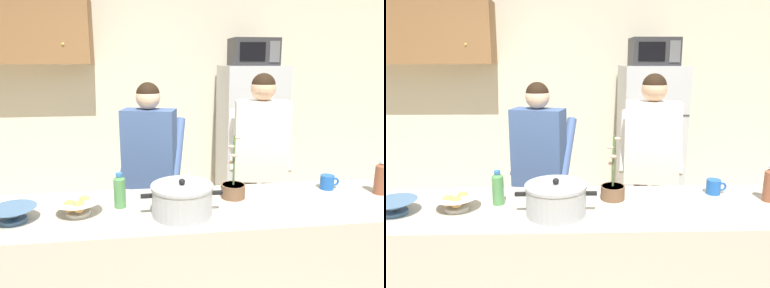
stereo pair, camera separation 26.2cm
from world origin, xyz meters
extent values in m
cube|color=beige|center=(0.00, 2.30, 1.30)|extent=(6.00, 0.12, 2.60)
cube|color=olive|center=(-1.60, 2.07, 2.05)|extent=(1.47, 0.34, 0.65)
sphere|color=gold|center=(-1.12, 1.90, 1.92)|extent=(0.03, 0.03, 0.03)
cube|color=#BCB7A8|center=(0.00, 0.00, 0.46)|extent=(2.50, 0.68, 0.92)
cube|color=#B7BABF|center=(0.82, 1.85, 0.85)|extent=(0.64, 0.64, 1.70)
cube|color=#333333|center=(0.82, 1.53, 1.23)|extent=(0.63, 0.01, 0.01)
cylinder|color=#B2B2B7|center=(0.99, 1.50, 0.77)|extent=(0.02, 0.02, 0.77)
cube|color=#2D2D30|center=(0.82, 1.83, 1.84)|extent=(0.48, 0.36, 0.28)
cube|color=black|center=(0.76, 1.65, 1.84)|extent=(0.26, 0.01, 0.18)
cube|color=#59595B|center=(0.99, 1.65, 1.84)|extent=(0.11, 0.01, 0.21)
cylinder|color=#726656|center=(-0.24, 0.77, 0.39)|extent=(0.11, 0.11, 0.78)
cylinder|color=#726656|center=(-0.37, 0.81, 0.39)|extent=(0.11, 0.11, 0.78)
cube|color=#3F598C|center=(-0.30, 0.79, 1.09)|extent=(0.44, 0.30, 0.62)
sphere|color=beige|center=(-0.30, 0.79, 1.49)|extent=(0.19, 0.19, 0.19)
sphere|color=black|center=(-0.30, 0.79, 1.51)|extent=(0.18, 0.18, 0.18)
cylinder|color=#3F598C|center=(-0.08, 0.85, 1.07)|extent=(0.18, 0.37, 0.47)
cylinder|color=#3F598C|center=(-0.47, 0.96, 1.07)|extent=(0.18, 0.37, 0.47)
cylinder|color=#726656|center=(0.66, 0.75, 0.40)|extent=(0.11, 0.11, 0.81)
cylinder|color=#726656|center=(0.52, 0.78, 0.40)|extent=(0.11, 0.11, 0.81)
cube|color=white|center=(0.59, 0.76, 1.13)|extent=(0.45, 0.27, 0.64)
sphere|color=#D8A884|center=(0.59, 0.76, 1.55)|extent=(0.20, 0.20, 0.20)
sphere|color=black|center=(0.59, 0.76, 1.57)|extent=(0.19, 0.19, 0.19)
cylinder|color=white|center=(0.82, 0.84, 1.11)|extent=(0.15, 0.39, 0.49)
cylinder|color=white|center=(0.40, 0.92, 1.11)|extent=(0.15, 0.39, 0.49)
cylinder|color=#ADAFB5|center=(-0.14, -0.10, 1.00)|extent=(0.34, 0.34, 0.16)
cylinder|color=#ADAFB5|center=(-0.14, -0.10, 1.08)|extent=(0.35, 0.35, 0.02)
sphere|color=black|center=(-0.14, -0.10, 1.11)|extent=(0.04, 0.04, 0.04)
cube|color=black|center=(-0.34, -0.10, 1.04)|extent=(0.06, 0.02, 0.02)
cube|color=black|center=(0.06, -0.10, 1.04)|extent=(0.06, 0.02, 0.02)
cylinder|color=#1E59B2|center=(0.86, 0.18, 0.97)|extent=(0.09, 0.09, 0.10)
torus|color=#1E59B2|center=(0.92, 0.18, 0.97)|extent=(0.06, 0.01, 0.06)
cylinder|color=white|center=(-0.72, -0.03, 0.93)|extent=(0.14, 0.14, 0.02)
cone|color=white|center=(-0.72, -0.03, 0.97)|extent=(0.26, 0.26, 0.06)
sphere|color=tan|center=(-0.76, -0.05, 0.98)|extent=(0.07, 0.07, 0.07)
sphere|color=tan|center=(-0.68, 0.00, 0.98)|extent=(0.07, 0.07, 0.07)
sphere|color=tan|center=(-0.70, -0.07, 0.98)|extent=(0.07, 0.07, 0.07)
cylinder|color=#4C7299|center=(-1.04, -0.08, 0.93)|extent=(0.13, 0.13, 0.02)
cone|color=#4C7299|center=(-1.04, -0.08, 0.97)|extent=(0.25, 0.25, 0.06)
cylinder|color=brown|center=(1.16, 0.05, 1.01)|extent=(0.08, 0.08, 0.18)
cylinder|color=#4C8C4C|center=(-0.49, 0.05, 1.01)|extent=(0.07, 0.07, 0.17)
cone|color=#4C8C4C|center=(-0.49, 0.05, 1.11)|extent=(0.07, 0.07, 0.03)
cylinder|color=#3372BF|center=(-0.49, 0.05, 1.12)|extent=(0.04, 0.04, 0.02)
cylinder|color=brown|center=(0.20, 0.11, 0.96)|extent=(0.15, 0.15, 0.09)
cylinder|color=#38281E|center=(0.20, 0.11, 1.00)|extent=(0.14, 0.14, 0.01)
cylinder|color=#4C7238|center=(0.20, 0.11, 1.16)|extent=(0.01, 0.01, 0.31)
ellipsoid|color=#D8A58C|center=(0.19, 0.13, 1.15)|extent=(0.04, 0.03, 0.02)
ellipsoid|color=#D8A58C|center=(0.20, 0.10, 1.20)|extent=(0.04, 0.03, 0.02)
ellipsoid|color=#D8A58C|center=(0.18, 0.11, 1.25)|extent=(0.04, 0.03, 0.02)
ellipsoid|color=#D8A58C|center=(0.22, 0.12, 1.30)|extent=(0.04, 0.03, 0.02)
camera|label=1|loc=(-0.33, -1.98, 1.77)|focal=33.98mm
camera|label=2|loc=(-0.07, -2.00, 1.77)|focal=33.98mm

